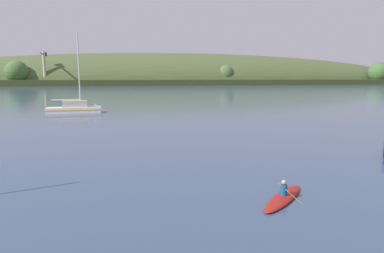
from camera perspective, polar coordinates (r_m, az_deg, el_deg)
far_shoreline_hill at (r=271.37m, az=-3.03°, el=7.05°), size 549.10×126.05×47.54m
dockside_crane at (r=239.25m, az=-23.21°, el=8.73°), size 4.60×15.47×21.30m
sailboat_near_mooring at (r=56.47m, az=-17.91°, el=2.52°), size 9.07×3.01×13.34m
canoe_with_paddler at (r=16.46m, az=14.86°, el=-11.26°), size 3.78×3.34×1.02m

